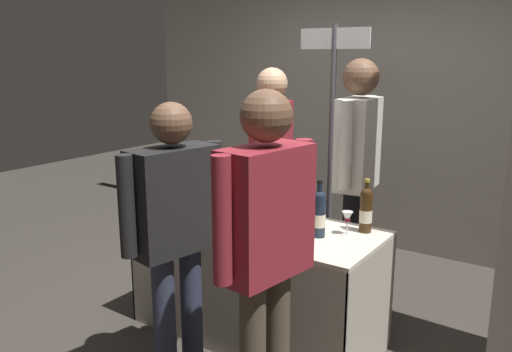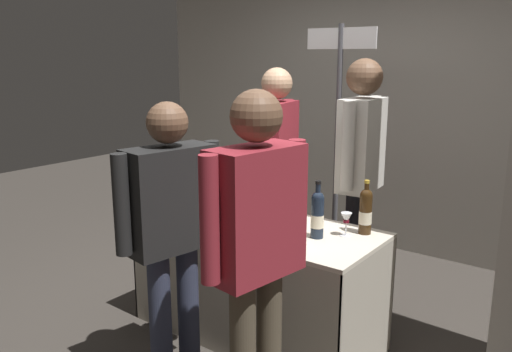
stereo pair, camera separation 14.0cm
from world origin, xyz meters
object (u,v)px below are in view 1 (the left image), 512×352
object	(u,v)px
tasting_table	(256,258)
vendor_presenter	(357,162)
featured_wine_bottle	(217,204)
flower_vase	(189,188)
booth_signpost	(332,124)
wine_glass_mid	(256,196)
taster_foreground_right	(175,222)
wine_glass_near_taster	(347,218)
wine_glass_near_vendor	(287,225)
display_bottle_0	(319,213)

from	to	relation	value
tasting_table	vendor_presenter	xyz separation A→B (m)	(0.35, 0.72, 0.54)
featured_wine_bottle	flower_vase	xyz separation A→B (m)	(-0.44, 0.25, -0.02)
vendor_presenter	booth_signpost	bearing A→B (deg)	-142.13
wine_glass_mid	featured_wine_bottle	bearing A→B (deg)	-89.33
flower_vase	taster_foreground_right	bearing A→B (deg)	-52.92
flower_vase	wine_glass_near_taster	bearing A→B (deg)	3.02
tasting_table	wine_glass_near_vendor	xyz separation A→B (m)	(0.32, -0.15, 0.32)
vendor_presenter	taster_foreground_right	distance (m)	1.45
flower_vase	taster_foreground_right	distance (m)	0.91
wine_glass_near_vendor	vendor_presenter	distance (m)	0.90
featured_wine_bottle	wine_glass_near_vendor	bearing A→B (deg)	4.89
wine_glass_near_taster	flower_vase	bearing A→B (deg)	-176.98
wine_glass_near_vendor	flower_vase	distance (m)	0.94
tasting_table	display_bottle_0	size ratio (longest dim) A/B	4.67
vendor_presenter	flower_vase	bearing A→B (deg)	-60.62
wine_glass_mid	flower_vase	xyz separation A→B (m)	(-0.44, -0.18, 0.03)
wine_glass_mid	taster_foreground_right	size ratio (longest dim) A/B	0.08
display_bottle_0	wine_glass_near_vendor	xyz separation A→B (m)	(-0.13, -0.14, -0.06)
taster_foreground_right	tasting_table	bearing A→B (deg)	5.41
featured_wine_bottle	taster_foreground_right	xyz separation A→B (m)	(0.10, -0.48, 0.03)
tasting_table	wine_glass_mid	world-z (taller)	wine_glass_mid
display_bottle_0	vendor_presenter	distance (m)	0.75
featured_wine_bottle	vendor_presenter	world-z (taller)	vendor_presenter
featured_wine_bottle	wine_glass_near_taster	size ratio (longest dim) A/B	2.40
taster_foreground_right	display_bottle_0	bearing A→B (deg)	-26.82
wine_glass_mid	tasting_table	bearing A→B (deg)	-54.94
taster_foreground_right	featured_wine_bottle	bearing A→B (deg)	22.57
wine_glass_mid	wine_glass_near_taster	bearing A→B (deg)	-9.10
display_bottle_0	taster_foreground_right	xyz separation A→B (m)	(-0.50, -0.66, 0.03)
vendor_presenter	booth_signpost	size ratio (longest dim) A/B	0.87
display_bottle_0	wine_glass_near_vendor	world-z (taller)	display_bottle_0
flower_vase	taster_foreground_right	xyz separation A→B (m)	(0.55, -0.72, 0.05)
tasting_table	booth_signpost	world-z (taller)	booth_signpost
wine_glass_near_vendor	wine_glass_near_taster	distance (m)	0.36
featured_wine_bottle	taster_foreground_right	size ratio (longest dim) A/B	0.22
flower_vase	booth_signpost	bearing A→B (deg)	64.44
wine_glass_near_taster	display_bottle_0	bearing A→B (deg)	-133.51
taster_foreground_right	wine_glass_mid	bearing A→B (deg)	17.17
flower_vase	booth_signpost	world-z (taller)	booth_signpost
wine_glass_mid	wine_glass_near_taster	xyz separation A→B (m)	(0.73, -0.12, 0.00)
booth_signpost	taster_foreground_right	bearing A→B (deg)	-89.51
taster_foreground_right	booth_signpost	world-z (taller)	booth_signpost
display_bottle_0	wine_glass_mid	bearing A→B (deg)	158.32
flower_vase	vendor_presenter	xyz separation A→B (m)	(0.95, 0.66, 0.18)
tasting_table	vendor_presenter	distance (m)	0.97
vendor_presenter	display_bottle_0	bearing A→B (deg)	1.93
featured_wine_bottle	display_bottle_0	xyz separation A→B (m)	(0.60, 0.18, 0.00)
wine_glass_near_vendor	flower_vase	bearing A→B (deg)	167.33
wine_glass_near_taster	flower_vase	world-z (taller)	flower_vase
vendor_presenter	taster_foreground_right	world-z (taller)	vendor_presenter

